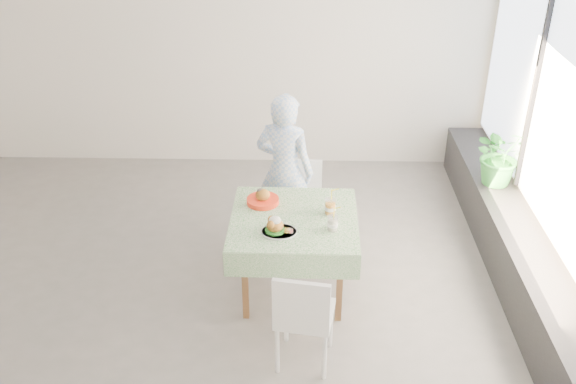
{
  "coord_description": "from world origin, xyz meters",
  "views": [
    {
      "loc": [
        0.89,
        -4.59,
        3.51
      ],
      "look_at": [
        0.77,
        -0.02,
        0.96
      ],
      "focal_mm": 40.0,
      "sensor_mm": 36.0,
      "label": 1
    }
  ],
  "objects_px": {
    "chair_far": "(300,221)",
    "main_dish": "(277,228)",
    "juice_cup_orange": "(330,207)",
    "chair_near": "(304,333)",
    "cafe_table": "(294,246)",
    "potted_plant": "(501,155)",
    "diner": "(285,171)"
  },
  "relations": [
    {
      "from": "cafe_table",
      "to": "juice_cup_orange",
      "type": "relative_size",
      "value": 3.79
    },
    {
      "from": "cafe_table",
      "to": "chair_near",
      "type": "height_order",
      "value": "chair_near"
    },
    {
      "from": "chair_far",
      "to": "juice_cup_orange",
      "type": "height_order",
      "value": "juice_cup_orange"
    },
    {
      "from": "chair_far",
      "to": "main_dish",
      "type": "height_order",
      "value": "main_dish"
    },
    {
      "from": "juice_cup_orange",
      "to": "diner",
      "type": "bearing_deg",
      "value": 119.01
    },
    {
      "from": "diner",
      "to": "juice_cup_orange",
      "type": "bearing_deg",
      "value": 137.36
    },
    {
      "from": "potted_plant",
      "to": "main_dish",
      "type": "bearing_deg",
      "value": -147.61
    },
    {
      "from": "cafe_table",
      "to": "chair_near",
      "type": "distance_m",
      "value": 0.89
    },
    {
      "from": "potted_plant",
      "to": "cafe_table",
      "type": "bearing_deg",
      "value": -150.76
    },
    {
      "from": "potted_plant",
      "to": "juice_cup_orange",
      "type": "bearing_deg",
      "value": -148.36
    },
    {
      "from": "cafe_table",
      "to": "diner",
      "type": "height_order",
      "value": "diner"
    },
    {
      "from": "cafe_table",
      "to": "chair_far",
      "type": "xyz_separation_m",
      "value": [
        0.04,
        0.73,
        -0.2
      ]
    },
    {
      "from": "main_dish",
      "to": "potted_plant",
      "type": "bearing_deg",
      "value": 32.39
    },
    {
      "from": "chair_near",
      "to": "main_dish",
      "type": "xyz_separation_m",
      "value": [
        -0.23,
        0.63,
        0.53
      ]
    },
    {
      "from": "juice_cup_orange",
      "to": "chair_near",
      "type": "bearing_deg",
      "value": -102.38
    },
    {
      "from": "cafe_table",
      "to": "diner",
      "type": "xyz_separation_m",
      "value": [
        -0.1,
        0.79,
        0.3
      ]
    },
    {
      "from": "main_dish",
      "to": "chair_near",
      "type": "bearing_deg",
      "value": -70.36
    },
    {
      "from": "cafe_table",
      "to": "juice_cup_orange",
      "type": "height_order",
      "value": "juice_cup_orange"
    },
    {
      "from": "diner",
      "to": "main_dish",
      "type": "bearing_deg",
      "value": 106.6
    },
    {
      "from": "chair_near",
      "to": "chair_far",
      "type": "bearing_deg",
      "value": 91.82
    },
    {
      "from": "chair_near",
      "to": "main_dish",
      "type": "distance_m",
      "value": 0.85
    },
    {
      "from": "cafe_table",
      "to": "chair_near",
      "type": "xyz_separation_m",
      "value": [
        0.1,
        -0.86,
        -0.2
      ]
    },
    {
      "from": "chair_near",
      "to": "juice_cup_orange",
      "type": "height_order",
      "value": "juice_cup_orange"
    },
    {
      "from": "juice_cup_orange",
      "to": "potted_plant",
      "type": "bearing_deg",
      "value": 31.64
    },
    {
      "from": "diner",
      "to": "potted_plant",
      "type": "bearing_deg",
      "value": -152.98
    },
    {
      "from": "chair_far",
      "to": "juice_cup_orange",
      "type": "relative_size",
      "value": 3.01
    },
    {
      "from": "chair_far",
      "to": "diner",
      "type": "relative_size",
      "value": 0.55
    },
    {
      "from": "cafe_table",
      "to": "juice_cup_orange",
      "type": "xyz_separation_m",
      "value": [
        0.3,
        0.07,
        0.35
      ]
    },
    {
      "from": "diner",
      "to": "cafe_table",
      "type": "bearing_deg",
      "value": 115.45
    },
    {
      "from": "juice_cup_orange",
      "to": "potted_plant",
      "type": "height_order",
      "value": "potted_plant"
    },
    {
      "from": "main_dish",
      "to": "juice_cup_orange",
      "type": "distance_m",
      "value": 0.53
    },
    {
      "from": "chair_far",
      "to": "cafe_table",
      "type": "bearing_deg",
      "value": -93.51
    }
  ]
}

